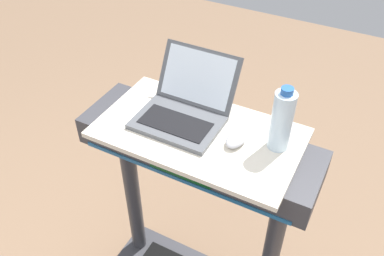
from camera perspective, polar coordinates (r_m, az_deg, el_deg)
name	(u,v)px	position (r m, az deg, el deg)	size (l,w,h in m)	color
desk_board	(199,133)	(1.47, 0.91, -0.67)	(0.73, 0.41, 0.02)	beige
laptop	(184,107)	(1.50, -1.07, 2.89)	(0.31, 0.32, 0.21)	#515459
computer_mouse	(236,139)	(1.41, 6.13, -1.56)	(0.06, 0.10, 0.03)	#B2B2B7
water_bottle	(282,120)	(1.36, 12.33, 1.04)	(0.07, 0.07, 0.24)	silver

